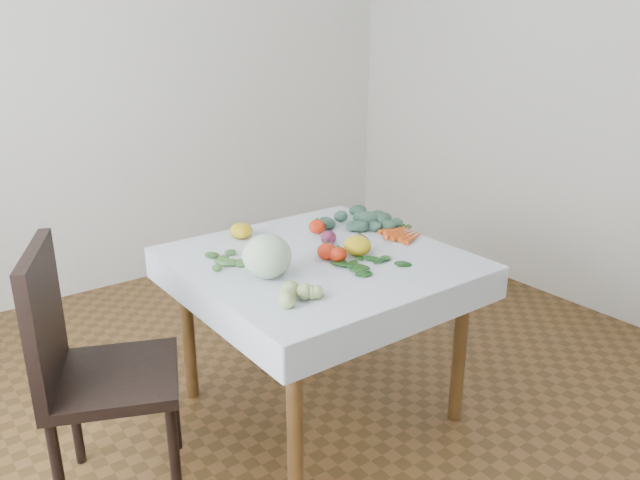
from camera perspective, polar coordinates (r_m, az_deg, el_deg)
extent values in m
plane|color=brown|center=(3.05, -0.03, -14.94)|extent=(4.00, 4.00, 0.00)
cube|color=silver|center=(4.30, -16.68, 13.74)|extent=(4.00, 0.04, 2.70)
cube|color=brown|center=(2.70, -0.03, -2.06)|extent=(1.00, 1.00, 0.04)
cylinder|color=brown|center=(2.34, -2.31, -16.28)|extent=(0.06, 0.06, 0.71)
cylinder|color=brown|center=(2.85, 12.63, -9.70)|extent=(0.06, 0.06, 0.71)
cylinder|color=brown|center=(3.00, -11.99, -8.06)|extent=(0.06, 0.06, 0.71)
cylinder|color=brown|center=(3.41, 1.47, -4.12)|extent=(0.06, 0.06, 0.71)
cube|color=white|center=(2.69, -0.04, -1.60)|extent=(1.12, 1.12, 0.01)
cube|color=black|center=(2.45, -18.29, -11.89)|extent=(0.60, 0.60, 0.04)
cube|color=black|center=(2.36, -23.97, -6.46)|extent=(0.22, 0.43, 0.50)
cylinder|color=black|center=(2.46, -22.75, -19.51)|extent=(0.04, 0.04, 0.47)
cylinder|color=black|center=(2.42, -13.12, -19.15)|extent=(0.04, 0.04, 0.47)
cylinder|color=black|center=(2.77, -21.54, -14.53)|extent=(0.04, 0.04, 0.47)
cylinder|color=black|center=(2.73, -13.23, -14.11)|extent=(0.04, 0.04, 0.47)
ellipsoid|color=silver|center=(2.46, -4.86, -1.47)|extent=(0.24, 0.24, 0.18)
ellipsoid|color=red|center=(2.97, -0.28, 1.23)|extent=(0.10, 0.10, 0.07)
ellipsoid|color=red|center=(2.63, 1.66, -1.33)|extent=(0.09, 0.09, 0.07)
ellipsoid|color=red|center=(2.76, 3.67, -0.24)|extent=(0.09, 0.09, 0.07)
ellipsoid|color=red|center=(2.65, 0.62, -1.03)|extent=(0.11, 0.11, 0.07)
ellipsoid|color=yellow|center=(2.93, -7.22, 0.85)|extent=(0.11, 0.11, 0.07)
ellipsoid|color=yellow|center=(2.71, 3.43, -0.51)|extent=(0.15, 0.15, 0.09)
ellipsoid|color=#4E1636|center=(2.84, 0.77, 0.24)|extent=(0.10, 0.10, 0.06)
ellipsoid|color=#4E1636|center=(2.74, 3.58, -0.33)|extent=(0.12, 0.12, 0.08)
ellipsoid|color=#98B669|center=(2.29, -2.31, -4.76)|extent=(0.06, 0.06, 0.05)
ellipsoid|color=#98B669|center=(2.29, -3.08, -4.79)|extent=(0.06, 0.06, 0.05)
ellipsoid|color=#98B669|center=(2.26, -2.25, -5.06)|extent=(0.06, 0.06, 0.05)
ellipsoid|color=#98B669|center=(2.32, -2.15, -4.39)|extent=(0.06, 0.06, 0.05)
ellipsoid|color=#98B669|center=(2.25, -3.91, -5.21)|extent=(0.06, 0.06, 0.05)
ellipsoid|color=#98B669|center=(2.29, -0.87, -4.78)|extent=(0.06, 0.06, 0.05)
cone|color=orange|center=(3.02, 6.68, 0.96)|extent=(0.18, 0.05, 0.03)
cone|color=orange|center=(3.00, 7.06, 0.81)|extent=(0.18, 0.03, 0.03)
cone|color=orange|center=(2.98, 7.44, 0.67)|extent=(0.18, 0.04, 0.03)
cone|color=orange|center=(2.96, 7.83, 0.53)|extent=(0.18, 0.05, 0.03)
cone|color=orange|center=(2.94, 8.22, 0.38)|extent=(0.18, 0.07, 0.03)
cone|color=orange|center=(2.92, 8.62, 0.23)|extent=(0.18, 0.08, 0.03)
ellipsoid|color=#375B46|center=(3.11, 4.19, 1.81)|extent=(0.08, 0.08, 0.05)
ellipsoid|color=#375B46|center=(3.08, 3.15, 1.66)|extent=(0.08, 0.08, 0.05)
ellipsoid|color=#375B46|center=(3.07, 4.61, 1.56)|extent=(0.08, 0.08, 0.05)
ellipsoid|color=#375B46|center=(3.14, 3.70, 2.03)|extent=(0.08, 0.08, 0.05)
ellipsoid|color=#375B46|center=(3.02, 3.04, 1.32)|extent=(0.08, 0.08, 0.05)
ellipsoid|color=#375B46|center=(3.12, 5.48, 1.87)|extent=(0.08, 0.08, 0.05)
ellipsoid|color=#375B46|center=(3.12, 2.20, 1.91)|extent=(0.08, 0.08, 0.05)
ellipsoid|color=#375B46|center=(3.00, 4.56, 1.12)|extent=(0.08, 0.08, 0.05)
ellipsoid|color=#375B46|center=(3.21, 4.82, 2.35)|extent=(0.08, 0.08, 0.05)
ellipsoid|color=#375B46|center=(3.01, 1.37, 1.30)|extent=(0.08, 0.08, 0.05)
ellipsoid|color=#375B46|center=(3.07, 6.61, 1.53)|extent=(0.08, 0.08, 0.05)
ellipsoid|color=#375B46|center=(3.21, 2.43, 2.42)|extent=(0.08, 0.08, 0.05)
ellipsoid|color=#19511B|center=(2.63, 5.00, -1.97)|extent=(0.06, 0.04, 0.01)
ellipsoid|color=#19511B|center=(2.62, 4.21, -2.09)|extent=(0.06, 0.04, 0.01)
ellipsoid|color=#19511B|center=(2.61, 5.20, -2.21)|extent=(0.06, 0.04, 0.01)
ellipsoid|color=#19511B|center=(2.65, 4.66, -1.81)|extent=(0.06, 0.04, 0.01)
ellipsoid|color=#19511B|center=(2.59, 4.16, -2.35)|extent=(0.06, 0.04, 0.01)
ellipsoid|color=#19511B|center=(2.64, 5.75, -1.97)|extent=(0.06, 0.04, 0.01)
ellipsoid|color=#19511B|center=(2.64, 3.74, -1.89)|extent=(0.06, 0.04, 0.01)
ellipsoid|color=#19511B|center=(2.57, 5.06, -2.52)|extent=(0.06, 0.04, 0.01)
ellipsoid|color=#19511B|center=(2.68, 5.38, -1.61)|extent=(0.06, 0.04, 0.01)
ellipsoid|color=#19511B|center=(2.59, 3.22, -2.32)|extent=(0.06, 0.04, 0.01)
ellipsoid|color=#19511B|center=(2.61, 6.31, -2.25)|extent=(0.06, 0.04, 0.01)
ellipsoid|color=#19511B|center=(2.68, 3.97, -1.53)|extent=(0.06, 0.04, 0.01)
ellipsoid|color=#19511B|center=(2.54, 4.10, -2.78)|extent=(0.06, 0.04, 0.01)
ellipsoid|color=#19511B|center=(2.68, 6.52, -1.64)|extent=(0.06, 0.04, 0.01)
ellipsoid|color=#19511B|center=(2.62, 2.53, -1.98)|extent=(0.06, 0.04, 0.01)
ellipsoid|color=#19511B|center=(2.55, 6.12, -2.73)|extent=(0.06, 0.04, 0.01)
ellipsoid|color=#19511B|center=(2.72, 5.05, -1.22)|extent=(0.06, 0.04, 0.01)
ellipsoid|color=#457636|center=(2.67, -8.42, -1.73)|extent=(0.05, 0.05, 0.02)
ellipsoid|color=#457636|center=(2.67, -9.10, -1.72)|extent=(0.05, 0.05, 0.02)
ellipsoid|color=#457636|center=(2.64, -8.62, -1.95)|extent=(0.05, 0.05, 0.02)
ellipsoid|color=#457636|center=(2.69, -8.34, -1.53)|extent=(0.05, 0.05, 0.02)
ellipsoid|color=#457636|center=(2.65, -9.61, -1.93)|extent=(0.05, 0.05, 0.02)
ellipsoid|color=#457636|center=(2.65, -7.79, -1.83)|extent=(0.05, 0.05, 0.02)
ellipsoid|color=#457636|center=(2.70, -9.15, -1.46)|extent=(0.05, 0.05, 0.02)
ellipsoid|color=#457636|center=(2.61, -9.25, -2.23)|extent=(0.05, 0.05, 0.02)
ellipsoid|color=#457636|center=(2.70, -7.40, -1.43)|extent=(0.05, 0.05, 0.02)
ellipsoid|color=#457636|center=(2.67, -10.30, -1.77)|extent=(0.05, 0.05, 0.02)
ellipsoid|color=#457636|center=(2.61, -7.80, -2.18)|extent=(0.05, 0.05, 0.02)
ellipsoid|color=#457636|center=(2.74, -8.34, -1.14)|extent=(0.05, 0.05, 0.02)
ellipsoid|color=#457636|center=(2.61, -10.47, -2.34)|extent=(0.05, 0.05, 0.02)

